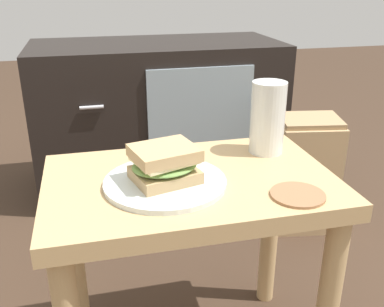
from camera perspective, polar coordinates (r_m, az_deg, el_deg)
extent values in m
cube|color=tan|center=(0.86, -0.22, -4.18)|extent=(0.56, 0.36, 0.04)
cylinder|color=tan|center=(1.09, -15.09, -12.94)|extent=(0.04, 0.04, 0.43)
cylinder|color=tan|center=(1.16, 10.10, -9.85)|extent=(0.04, 0.04, 0.43)
cube|color=black|center=(1.80, -4.40, 5.07)|extent=(0.96, 0.44, 0.58)
cube|color=#8C9EA8|center=(1.61, 1.15, 3.43)|extent=(0.39, 0.01, 0.44)
cylinder|color=silver|center=(1.53, -12.95, 5.89)|extent=(0.08, 0.01, 0.01)
cylinder|color=silver|center=(1.60, -12.27, -1.68)|extent=(0.08, 0.01, 0.01)
cylinder|color=silver|center=(0.82, -3.52, -3.78)|extent=(0.23, 0.23, 0.01)
cube|color=tan|center=(0.81, -3.55, -2.77)|extent=(0.13, 0.12, 0.02)
ellipsoid|color=#729E4C|center=(0.81, -3.58, -1.55)|extent=(0.15, 0.13, 0.02)
cube|color=beige|center=(0.80, -3.60, -0.83)|extent=(0.13, 0.12, 0.01)
cube|color=tan|center=(0.80, -3.63, 0.09)|extent=(0.13, 0.12, 0.02)
cylinder|color=silver|center=(0.96, 9.83, 4.61)|extent=(0.07, 0.07, 0.16)
cylinder|color=orange|center=(0.96, 9.76, 3.62)|extent=(0.07, 0.07, 0.11)
cylinder|color=white|center=(0.95, 10.01, 7.22)|extent=(0.07, 0.07, 0.01)
cylinder|color=#996B47|center=(0.80, 13.61, -5.25)|extent=(0.10, 0.10, 0.01)
cube|color=tan|center=(1.54, 14.46, -2.89)|extent=(0.22, 0.19, 0.38)
cube|color=tan|center=(1.46, 15.20, 4.13)|extent=(0.21, 0.16, 0.03)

